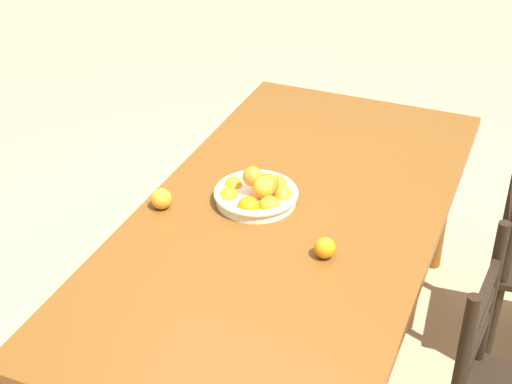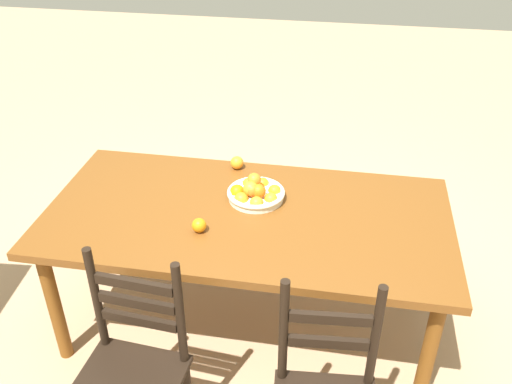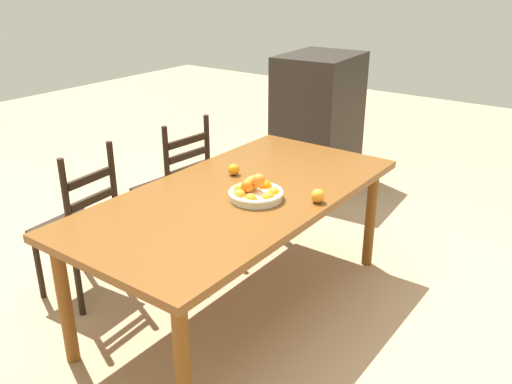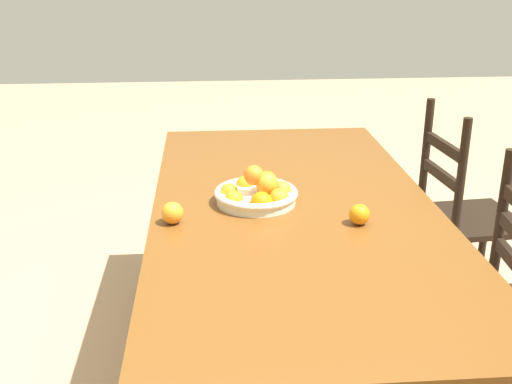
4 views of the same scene
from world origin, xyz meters
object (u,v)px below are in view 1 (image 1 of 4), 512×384
(dining_table, at_px, (289,230))
(orange_loose_0, at_px, (161,199))
(orange_loose_1, at_px, (325,248))
(fruit_bowl, at_px, (258,193))

(dining_table, bearing_deg, orange_loose_0, -72.08)
(dining_table, relative_size, orange_loose_1, 29.10)
(orange_loose_0, bearing_deg, dining_table, 107.92)
(dining_table, height_order, orange_loose_1, orange_loose_1)
(dining_table, xyz_separation_m, orange_loose_0, (0.13, -0.41, 0.11))
(orange_loose_1, bearing_deg, dining_table, -135.86)
(fruit_bowl, distance_m, orange_loose_1, 0.37)
(fruit_bowl, xyz_separation_m, orange_loose_1, (0.21, 0.31, -0.00))
(dining_table, bearing_deg, orange_loose_1, 44.14)
(fruit_bowl, xyz_separation_m, orange_loose_0, (0.15, -0.29, -0.00))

